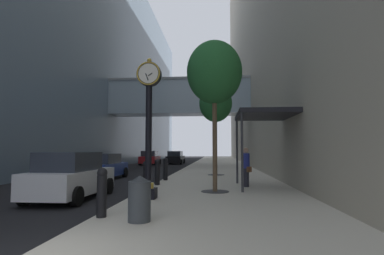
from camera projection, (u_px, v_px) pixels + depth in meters
The scene contains 17 objects.
ground_plane at pixel (187, 168), 31.05m from camera, with size 110.00×110.00×0.00m, color black.
sidewalk_right at pixel (219, 166), 33.78m from camera, with size 6.35×80.00×0.14m, color beige.
building_block_left at pixel (84, 55), 35.96m from camera, with size 23.64×80.00×25.83m.
street_clock at pixel (149, 120), 10.58m from camera, with size 0.84×0.55×4.84m.
bollard_nearest at pixel (102, 191), 7.57m from camera, with size 0.25×0.25×1.21m.
bollard_third at pixel (146, 175), 12.21m from camera, with size 0.25×0.25×1.21m.
bollard_fourth at pixel (157, 171), 14.53m from camera, with size 0.25×0.25×1.21m.
bollard_fifth at pixel (166, 168), 16.85m from camera, with size 0.25×0.25×1.21m.
street_tree_near at pixel (214, 73), 12.46m from camera, with size 2.23×2.23×6.07m.
street_tree_mid_near at pixel (216, 104), 20.57m from camera, with size 2.19×2.19×6.02m.
trash_bin at pixel (139, 198), 7.10m from camera, with size 0.53×0.53×1.05m.
pedestrian_walking at pixel (246, 166), 13.77m from camera, with size 0.48×0.52×1.75m.
storefront_awning at pixel (263, 116), 13.71m from camera, with size 2.40×3.60×3.30m.
car_black_near at pixel (175, 158), 39.07m from camera, with size 2.11×4.33×1.63m.
car_red_mid at pixel (150, 158), 36.97m from camera, with size 2.17×4.17×1.67m.
car_white_far at pixel (71, 176), 11.17m from camera, with size 1.97×4.15×1.70m.
car_blue_trailing at pixel (103, 167), 18.75m from camera, with size 2.02×4.40×1.55m.
Camera 1 is at (3.07, -4.12, 1.78)m, focal length 28.85 mm.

